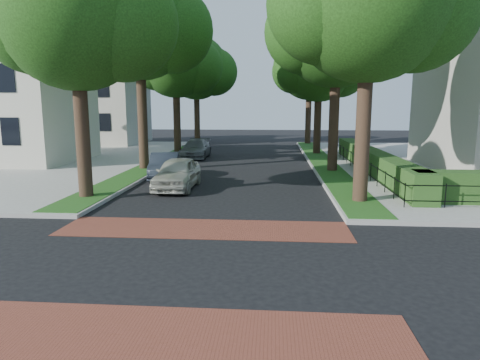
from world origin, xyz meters
TOP-DOWN VIEW (x-y plane):
  - ground at (0.00, 0.00)m, footprint 120.00×120.00m
  - crosswalk_far at (0.00, 3.20)m, footprint 9.00×2.20m
  - crosswalk_near at (0.00, -3.20)m, footprint 9.00×2.20m
  - grass_strip_ne at (5.40, 19.10)m, footprint 1.60×29.80m
  - grass_strip_nw at (-5.40, 19.10)m, footprint 1.60×29.80m
  - tree_right_near at (5.60, 7.24)m, footprint 7.75×6.67m
  - tree_right_mid at (5.61, 15.25)m, footprint 8.25×7.09m
  - tree_right_far at (5.60, 24.22)m, footprint 7.25×6.23m
  - tree_right_back at (5.60, 33.23)m, footprint 7.50×6.45m
  - tree_left_near at (-5.40, 7.23)m, footprint 7.50×6.45m
  - tree_left_mid at (-5.39, 15.24)m, footprint 8.00×6.88m
  - tree_left_far at (-5.40, 24.22)m, footprint 7.00×6.02m
  - tree_left_back at (-5.40, 33.24)m, footprint 7.75×6.66m
  - hedge_main_road at (7.70, 15.00)m, footprint 1.00×18.00m
  - fence_main_road at (6.90, 15.00)m, footprint 0.06×18.00m
  - house_left_near at (-15.49, 17.99)m, footprint 10.00×9.00m
  - house_left_far at (-15.49, 31.99)m, footprint 10.00×9.00m
  - parked_car_front at (-2.30, 9.65)m, footprint 1.74×4.27m
  - parked_car_middle at (-3.60, 12.41)m, footprint 2.12×4.29m
  - parked_car_rear at (-3.60, 21.58)m, footprint 1.86×4.58m

SIDE VIEW (x-z plane):
  - ground at x=0.00m, z-range 0.00..0.00m
  - crosswalk_far at x=0.00m, z-range 0.00..0.01m
  - crosswalk_near at x=0.00m, z-range 0.00..0.01m
  - grass_strip_ne at x=5.40m, z-range 0.15..0.17m
  - grass_strip_nw at x=-5.40m, z-range 0.15..0.17m
  - fence_main_road at x=6.90m, z-range 0.15..1.05m
  - parked_car_rear at x=-3.60m, z-range 0.00..1.33m
  - parked_car_middle at x=-3.60m, z-range 0.00..1.35m
  - parked_car_front at x=-2.30m, z-range 0.00..1.45m
  - hedge_main_road at x=7.70m, z-range 0.15..1.35m
  - house_left_near at x=-15.49m, z-range -0.03..10.11m
  - house_left_far at x=-15.49m, z-range -0.03..10.11m
  - tree_right_far at x=5.60m, z-range 2.04..11.78m
  - tree_left_far at x=-5.40m, z-range 2.19..12.05m
  - tree_right_back at x=5.60m, z-range 2.17..12.37m
  - tree_left_near at x=-5.40m, z-range 2.17..12.37m
  - tree_left_back at x=-5.40m, z-range 2.19..12.63m
  - tree_right_near at x=5.60m, z-range 2.30..12.96m
  - tree_right_mid at x=5.61m, z-range 2.38..13.60m
  - tree_left_mid at x=-5.39m, z-range 2.60..14.08m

